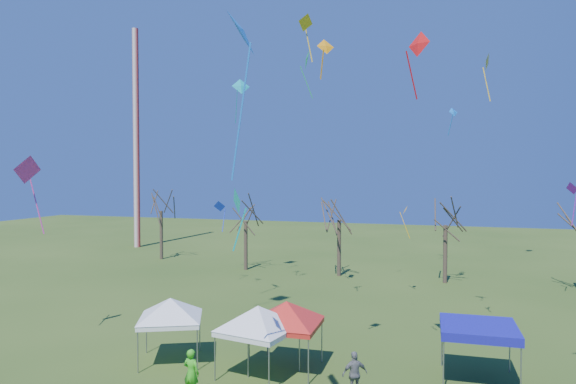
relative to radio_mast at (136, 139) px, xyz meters
name	(u,v)px	position (x,y,z in m)	size (l,w,h in m)	color
radio_mast	(136,139)	(0.00, 0.00, 0.00)	(0.70, 0.70, 25.00)	silver
tree_0	(161,194)	(7.15, -6.62, -6.01)	(3.83, 3.83, 8.44)	#3D2D21
tree_1	(246,204)	(17.23, -9.35, -6.71)	(3.42, 3.42, 7.54)	#3D2D21
tree_2	(339,200)	(25.63, -9.62, -6.21)	(3.71, 3.71, 8.18)	#3D2D21
tree_3	(446,204)	(34.03, -9.96, -6.42)	(3.59, 3.59, 7.91)	#3D2D21
tent_white_west	(170,302)	(22.29, -30.97, -9.83)	(3.52, 3.52, 3.31)	gray
tent_white_mid	(258,311)	(26.65, -31.39, -9.75)	(3.79, 3.79, 3.41)	gray
tent_red	(286,306)	(27.55, -30.35, -9.74)	(3.88, 3.88, 3.42)	gray
tent_blue	(478,329)	(35.37, -29.28, -10.36)	(3.05, 3.05, 2.33)	gray
person_grey	(355,374)	(30.82, -32.14, -11.65)	(1.00, 0.42, 1.70)	slate
person_green	(191,373)	(24.91, -33.97, -11.60)	(0.66, 0.43, 1.81)	green
kite_5	(242,33)	(28.98, -38.74, -0.45)	(1.16, 1.55, 4.47)	blue
kite_1	(238,202)	(27.25, -34.95, -5.03)	(0.75, 0.89, 2.17)	#0BACA1
kite_18	(486,63)	(35.77, -25.73, 1.04)	(0.40, 0.87, 2.23)	yellow
kite_22	(405,212)	(31.42, -15.86, -6.63)	(0.72, 0.73, 2.27)	#F3A80C
kite_25	(325,47)	(29.49, -31.43, 0.87)	(0.80, 0.72, 1.61)	orange
kite_14	(27,170)	(14.72, -31.27, -3.88)	(1.04, 1.55, 3.87)	#E43299
kite_24	(305,23)	(26.70, -24.21, 4.05)	(0.97, 1.10, 2.60)	yellow
kite_12	(572,189)	(42.02, -13.31, -5.07)	(0.91, 1.01, 2.90)	purple
kite_19	(453,113)	(34.46, -14.20, 0.11)	(0.81, 0.77, 1.95)	blue
kite_11	(307,60)	(25.55, -19.66, 3.14)	(0.91, 1.44, 3.09)	green
kite_13	(220,207)	(17.67, -15.67, -6.55)	(0.96, 0.69, 2.37)	#1635EA
kite_27	(418,45)	(32.97, -30.54, 0.92)	(1.02, 0.92, 2.60)	red
kite_2	(241,86)	(18.91, -14.44, 2.65)	(1.58, 1.41, 3.48)	#0B9EAC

